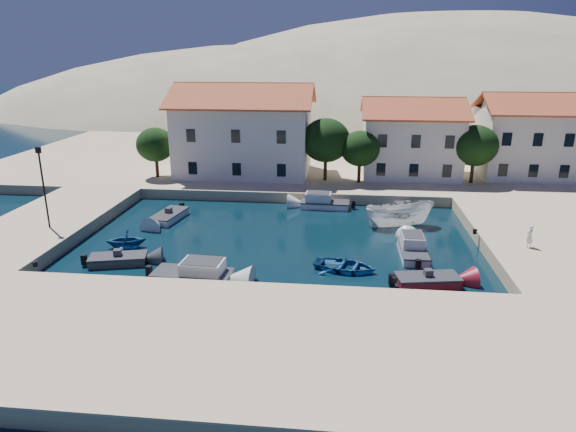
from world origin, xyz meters
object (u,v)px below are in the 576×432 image
object	(u,v)px
building_left	(244,128)
building_mid	(411,136)
lamppost	(43,180)
cabin_cruiser_south	(193,274)
cabin_cruiser_east	(413,250)
building_right	(525,134)
rowboat_south	(345,270)
boat_east	(399,226)
pedestrian	(530,236)

from	to	relation	value
building_left	building_mid	world-z (taller)	building_left
lamppost	cabin_cruiser_south	bearing A→B (deg)	-25.30
building_left	cabin_cruiser_east	distance (m)	26.48
building_mid	lamppost	bearing A→B (deg)	-144.55
building_mid	building_right	xyz separation A→B (m)	(12.00, 1.00, 0.25)
lamppost	cabin_cruiser_south	size ratio (longest dim) A/B	1.21
lamppost	cabin_cruiser_east	size ratio (longest dim) A/B	1.39
building_mid	rowboat_south	xyz separation A→B (m)	(-6.85, -24.42, -5.22)
building_right	boat_east	world-z (taller)	building_right
building_right	rowboat_south	xyz separation A→B (m)	(-18.85, -25.42, -5.47)
rowboat_south	boat_east	size ratio (longest dim) A/B	0.72
rowboat_south	pedestrian	size ratio (longest dim) A/B	2.64
lamppost	boat_east	bearing A→B (deg)	12.66
cabin_cruiser_south	rowboat_south	size ratio (longest dim) A/B	1.22
rowboat_south	cabin_cruiser_east	size ratio (longest dim) A/B	0.94
pedestrian	cabin_cruiser_east	bearing A→B (deg)	-39.99
rowboat_south	cabin_cruiser_east	xyz separation A→B (m)	(4.79, 2.99, 0.48)
building_right	cabin_cruiser_south	xyz separation A→B (m)	(-28.47, -28.16, -5.00)
boat_east	rowboat_south	bearing A→B (deg)	141.05
building_right	building_left	bearing A→B (deg)	-176.19
lamppost	boat_east	world-z (taller)	lamppost
building_left	boat_east	size ratio (longest dim) A/B	2.53
cabin_cruiser_south	pedestrian	distance (m)	22.95
building_right	rowboat_south	size ratio (longest dim) A/B	2.26
building_left	lamppost	size ratio (longest dim) A/B	2.36
building_right	rowboat_south	world-z (taller)	building_right
rowboat_south	boat_east	bearing A→B (deg)	-11.22
cabin_cruiser_south	cabin_cruiser_east	xyz separation A→B (m)	(14.40, 5.73, -0.00)
building_mid	cabin_cruiser_east	world-z (taller)	building_mid
building_right	lamppost	world-z (taller)	building_right
cabin_cruiser_east	boat_east	size ratio (longest dim) A/B	0.77
building_right	cabin_cruiser_east	world-z (taller)	building_right
building_right	cabin_cruiser_east	size ratio (longest dim) A/B	2.11
cabin_cruiser_south	pedestrian	world-z (taller)	pedestrian
building_left	boat_east	distance (m)	21.73
cabin_cruiser_east	building_mid	bearing A→B (deg)	-5.94
rowboat_south	boat_east	xyz separation A→B (m)	(4.45, 9.50, 0.00)
building_left	pedestrian	world-z (taller)	building_left
building_left	lamppost	bearing A→B (deg)	-119.90
pedestrian	rowboat_south	bearing A→B (deg)	-26.65
building_right	pedestrian	xyz separation A→B (m)	(-6.28, -22.42, -3.68)
rowboat_south	pedestrian	xyz separation A→B (m)	(12.57, 3.00, 1.79)
building_right	pedestrian	distance (m)	23.57
cabin_cruiser_south	boat_east	distance (m)	18.66
building_right	boat_east	distance (m)	22.15
building_mid	boat_east	world-z (taller)	building_mid
rowboat_south	cabin_cruiser_south	bearing A→B (deg)	119.83
cabin_cruiser_east	pedestrian	world-z (taller)	pedestrian
cabin_cruiser_east	pedestrian	xyz separation A→B (m)	(7.78, 0.01, 1.32)
building_left	lamppost	xyz separation A→B (m)	(-11.50, -20.00, -1.18)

